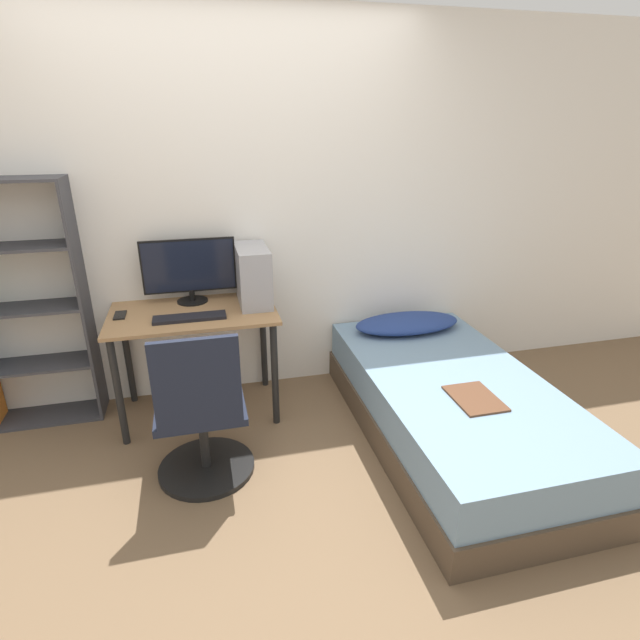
{
  "coord_description": "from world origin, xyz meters",
  "views": [
    {
      "loc": [
        -0.23,
        -2.01,
        1.85
      ],
      "look_at": [
        0.43,
        0.62,
        0.75
      ],
      "focal_mm": 28.0,
      "sensor_mm": 36.0,
      "label": 1
    }
  ],
  "objects_px": {
    "office_chair": "(202,424)",
    "pc_tower": "(253,275)",
    "monitor": "(189,269)",
    "bed": "(452,408)",
    "keyboard": "(190,318)"
  },
  "relations": [
    {
      "from": "bed",
      "to": "pc_tower",
      "type": "relative_size",
      "value": 4.78
    },
    {
      "from": "bed",
      "to": "pc_tower",
      "type": "bearing_deg",
      "value": 145.08
    },
    {
      "from": "office_chair",
      "to": "pc_tower",
      "type": "bearing_deg",
      "value": 63.08
    },
    {
      "from": "office_chair",
      "to": "pc_tower",
      "type": "xyz_separation_m",
      "value": [
        0.39,
        0.77,
        0.56
      ]
    },
    {
      "from": "monitor",
      "to": "bed",
      "type": "bearing_deg",
      "value": -30.47
    },
    {
      "from": "office_chair",
      "to": "bed",
      "type": "bearing_deg",
      "value": 0.56
    },
    {
      "from": "office_chair",
      "to": "pc_tower",
      "type": "height_order",
      "value": "pc_tower"
    },
    {
      "from": "pc_tower",
      "to": "monitor",
      "type": "bearing_deg",
      "value": 164.02
    },
    {
      "from": "bed",
      "to": "keyboard",
      "type": "bearing_deg",
      "value": 159.7
    },
    {
      "from": "office_chair",
      "to": "bed",
      "type": "xyz_separation_m",
      "value": [
        1.48,
        0.01,
        -0.13
      ]
    },
    {
      "from": "office_chair",
      "to": "monitor",
      "type": "xyz_separation_m",
      "value": [
        -0.0,
        0.89,
        0.6
      ]
    },
    {
      "from": "pc_tower",
      "to": "bed",
      "type": "bearing_deg",
      "value": -34.92
    },
    {
      "from": "bed",
      "to": "keyboard",
      "type": "height_order",
      "value": "keyboard"
    },
    {
      "from": "bed",
      "to": "monitor",
      "type": "distance_m",
      "value": 1.87
    },
    {
      "from": "keyboard",
      "to": "pc_tower",
      "type": "xyz_separation_m",
      "value": [
        0.41,
        0.2,
        0.18
      ]
    }
  ]
}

